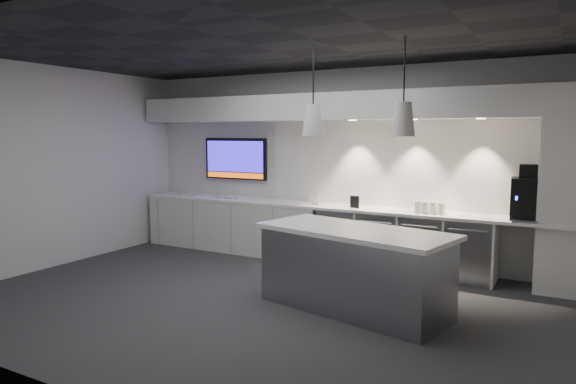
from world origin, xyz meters
The scene contains 27 objects.
floor centered at (0.00, 0.00, 0.00)m, with size 7.00×7.00×0.00m, color #313134.
ceiling centered at (0.00, 0.00, 3.00)m, with size 7.00×7.00×0.00m, color black.
wall_back centered at (0.00, 2.50, 1.50)m, with size 7.00×7.00×0.00m, color silver.
wall_front centered at (0.00, -2.50, 1.50)m, with size 7.00×7.00×0.00m, color silver.
wall_left centered at (-3.50, 0.00, 1.50)m, with size 7.00×7.00×0.00m, color silver.
back_counter centered at (0.00, 2.17, 0.88)m, with size 6.80×0.65×0.04m, color white.
left_base_cabinets centered at (-1.75, 2.17, 0.43)m, with size 3.30×0.63×0.86m, color white.
fridge_unit_a centered at (0.25, 2.17, 0.42)m, with size 0.60×0.61×0.85m, color gray.
fridge_unit_b centered at (0.88, 2.17, 0.42)m, with size 0.60×0.61×0.85m, color gray.
fridge_unit_c centered at (1.51, 2.17, 0.42)m, with size 0.60×0.61×0.85m, color gray.
fridge_unit_d centered at (2.14, 2.17, 0.42)m, with size 0.60×0.61×0.85m, color gray.
backsplash centered at (1.20, 2.48, 1.55)m, with size 4.60×0.03×1.30m, color white.
soffit centered at (0.00, 2.20, 2.40)m, with size 6.90×0.60×0.40m, color white.
column centered at (3.20, 2.20, 1.30)m, with size 0.55×0.55×2.60m, color white.
wall_tv centered at (-1.90, 2.45, 1.56)m, with size 1.25×0.07×0.72m.
island centered at (1.17, 0.34, 0.47)m, with size 2.36×1.40×0.94m.
bin centered at (0.11, 0.42, 0.21)m, with size 0.30×0.30×0.42m, color gray.
coffee_machine centered at (2.80, 2.20, 1.19)m, with size 0.42×0.58×0.71m.
sign_black centered at (0.48, 2.10, 0.99)m, with size 0.14×0.02×0.18m, color black.
sign_white centered at (-0.21, 2.13, 0.97)m, with size 0.18×0.02×0.14m, color white.
cup_cluster centered at (1.59, 2.10, 0.98)m, with size 0.41×0.19×0.16m, color white, non-canonical shape.
tray_a centered at (-2.87, 2.11, 0.91)m, with size 0.16×0.16×0.03m, color #B4B4B4.
tray_b centered at (-2.56, 2.08, 0.91)m, with size 0.16×0.16×0.03m, color #B4B4B4.
tray_c centered at (-1.99, 2.14, 0.91)m, with size 0.16×0.16×0.03m, color #B4B4B4.
tray_d centered at (-1.76, 2.10, 0.91)m, with size 0.16×0.16×0.03m, color #B4B4B4.
pendant_left centered at (0.65, 0.34, 2.15)m, with size 0.25×0.25×1.06m.
pendant_right centered at (1.70, 0.34, 2.15)m, with size 0.25×0.25×1.06m.
Camera 1 is at (3.26, -5.00, 2.00)m, focal length 32.00 mm.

